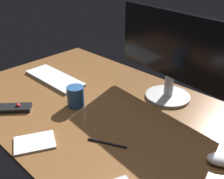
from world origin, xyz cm
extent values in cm
cube|color=brown|center=(0.00, 0.00, 1.00)|extent=(140.00, 84.00, 2.00)
cylinder|color=beige|center=(13.11, 27.54, 2.64)|extent=(20.33, 20.33, 1.27)
cylinder|color=beige|center=(13.11, 27.54, 8.16)|extent=(4.05, 4.05, 9.78)
cube|color=black|center=(13.11, 27.54, 27.09)|extent=(58.15, 9.08, 28.07)
cube|color=silver|center=(-39.96, 1.98, 2.71)|extent=(35.84, 13.37, 1.41)
ellipsoid|color=silver|center=(50.06, 3.62, 3.70)|extent=(11.32, 10.54, 3.40)
cube|color=black|center=(-27.91, -27.71, 2.89)|extent=(14.53, 15.29, 1.77)
sphere|color=red|center=(-26.32, -25.92, 4.10)|extent=(1.87, 1.87, 1.87)
cylinder|color=#28518C|center=(-11.44, -6.59, 6.55)|extent=(7.39, 7.39, 9.09)
cube|color=white|center=(-1.86, -33.18, 2.38)|extent=(15.49, 17.17, 0.76)
cylinder|color=black|center=(16.79, -15.43, 2.39)|extent=(13.64, 6.87, 0.77)
camera|label=1|loc=(70.87, -68.11, 64.34)|focal=43.48mm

